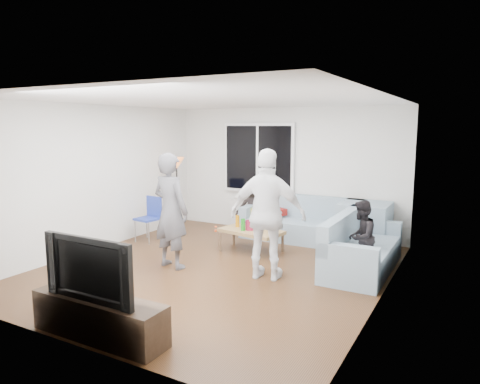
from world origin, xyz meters
The scene contains 32 objects.
floor centered at (0.00, 0.00, -0.02)m, with size 5.00×5.50×0.04m, color #56351C.
ceiling centered at (0.00, 0.00, 2.62)m, with size 5.00×5.50×0.04m, color white.
wall_back centered at (0.00, 2.77, 1.30)m, with size 5.00×0.04×2.60m, color silver.
wall_front centered at (0.00, -2.77, 1.30)m, with size 5.00×0.04×2.60m, color silver.
wall_left centered at (-2.52, 0.00, 1.30)m, with size 0.04×5.50×2.60m, color silver.
wall_right centered at (2.52, 0.00, 1.30)m, with size 0.04×5.50×2.60m, color silver.
window_frame centered at (-0.60, 2.69, 1.55)m, with size 1.62×0.06×1.47m, color white.
window_glass centered at (-0.60, 2.65, 1.55)m, with size 1.50×0.02×1.35m, color black.
window_mullion centered at (-0.60, 2.64, 1.55)m, with size 0.05×0.03×1.35m, color white.
radiator centered at (-0.60, 2.65, 0.31)m, with size 1.30×0.12×0.62m, color silver.
potted_plant centered at (-0.16, 2.62, 0.80)m, with size 0.20×0.16×0.36m, color #295F26.
vase centered at (-1.04, 2.62, 0.71)m, with size 0.17×0.17×0.17m, color white.
sofa_back_section centered at (0.53, 2.27, 0.42)m, with size 2.30×0.85×0.85m, color gray, non-canonical shape.
sofa_right_section centered at (2.02, 1.06, 0.42)m, with size 0.85×2.00×0.85m, color gray, non-canonical shape.
sofa_corner centered at (1.77, 2.27, 0.42)m, with size 0.85×0.85×0.85m, color gray.
cushion_yellow centered at (-0.36, 2.25, 0.51)m, with size 0.38×0.32×0.14m, color gold.
cushion_red centered at (-0.02, 2.33, 0.51)m, with size 0.36×0.30×0.13m, color maroon.
coffee_table centered at (0.04, 1.12, 0.20)m, with size 1.10×0.60×0.40m, color #9B754B.
pitcher centered at (0.03, 1.09, 0.49)m, with size 0.17×0.17×0.17m, color maroon.
side_chair centered at (-2.05, 0.79, 0.43)m, with size 0.40×0.40×0.86m, color navy, non-canonical shape.
floor_lamp centered at (-2.05, 1.76, 0.78)m, with size 0.32×0.32×1.56m, color orange, non-canonical shape.
player_left centered at (-0.67, -0.25, 0.91)m, with size 0.66×0.44×1.82m, color #4A494E.
player_right centered at (0.88, 0.00, 0.95)m, with size 1.12×0.47×1.91m, color white.
spectator_right centered at (2.02, 0.90, 0.56)m, with size 0.55×0.43×1.12m, color black.
spectator_back centered at (-0.54, 2.30, 0.56)m, with size 0.72×0.41×1.11m, color black.
tv_console centered at (0.10, -2.50, 0.22)m, with size 1.60×0.40×0.44m, color #34251A.
television centered at (0.10, -2.50, 0.78)m, with size 1.17×0.15×0.68m, color black.
bottle_c centered at (0.10, 1.29, 0.50)m, with size 0.07×0.07×0.20m, color black.
bottle_e centered at (0.39, 1.28, 0.50)m, with size 0.07×0.07×0.20m, color black.
bottle_b centered at (-0.06, 0.99, 0.50)m, with size 0.08×0.08×0.21m, color #167B19.
bottle_a centered at (-0.28, 1.19, 0.51)m, with size 0.07×0.07×0.21m, color #BD740B.
bottle_d centered at (0.27, 1.01, 0.53)m, with size 0.07×0.07×0.27m, color #C97B11.
Camera 1 is at (3.50, -5.61, 2.22)m, focal length 32.71 mm.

